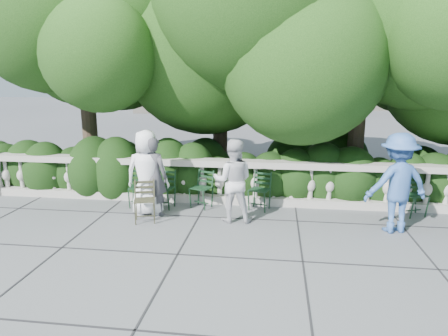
# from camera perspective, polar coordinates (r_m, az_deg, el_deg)

# --- Properties ---
(ground) EXTENTS (90.00, 90.00, 0.00)m
(ground) POSITION_cam_1_polar(r_m,az_deg,el_deg) (7.47, -1.01, -9.23)
(ground) COLOR #53565B
(ground) RESTS_ON ground
(balustrade) EXTENTS (12.00, 0.44, 1.00)m
(balustrade) POSITION_cam_1_polar(r_m,az_deg,el_deg) (9.00, 0.66, -2.05)
(balustrade) COLOR #9E998E
(balustrade) RESTS_ON ground
(shrub_hedge) EXTENTS (15.00, 2.60, 1.70)m
(shrub_hedge) POSITION_cam_1_polar(r_m,az_deg,el_deg) (10.28, 1.46, -2.95)
(shrub_hedge) COLOR black
(shrub_hedge) RESTS_ON ground
(tree_canopy) EXTENTS (15.04, 6.52, 6.78)m
(tree_canopy) POSITION_cam_1_polar(r_m,az_deg,el_deg) (10.10, 5.82, 19.40)
(tree_canopy) COLOR #3F3023
(tree_canopy) RESTS_ON ground
(chair_a) EXTENTS (0.48, 0.52, 0.84)m
(chair_a) POSITION_cam_1_polar(r_m,az_deg,el_deg) (8.96, -12.17, -5.69)
(chair_a) COLOR black
(chair_a) RESTS_ON ground
(chair_b) EXTENTS (0.59, 0.61, 0.84)m
(chair_b) POSITION_cam_1_polar(r_m,az_deg,el_deg) (8.73, -3.76, -5.90)
(chair_b) COLOR black
(chair_b) RESTS_ON ground
(chair_c) EXTENTS (0.52, 0.55, 0.84)m
(chair_c) POSITION_cam_1_polar(r_m,az_deg,el_deg) (8.80, -8.91, -5.89)
(chair_c) COLOR black
(chair_c) RESTS_ON ground
(chair_d) EXTENTS (0.56, 0.59, 0.84)m
(chair_d) POSITION_cam_1_polar(r_m,az_deg,el_deg) (8.59, 4.70, -6.23)
(chair_d) COLOR black
(chair_d) RESTS_ON ground
(chair_e) EXTENTS (0.59, 0.61, 0.84)m
(chair_e) POSITION_cam_1_polar(r_m,az_deg,el_deg) (9.09, 25.91, -6.45)
(chair_e) COLOR black
(chair_e) RESTS_ON ground
(chair_weathered) EXTENTS (0.56, 0.58, 0.84)m
(chair_weathered) POSITION_cam_1_polar(r_m,az_deg,el_deg) (8.02, -11.18, -7.89)
(chair_weathered) COLOR black
(chair_weathered) RESTS_ON ground
(person_businessman) EXTENTS (0.90, 0.61, 1.78)m
(person_businessman) POSITION_cam_1_polar(r_m,az_deg,el_deg) (8.33, -10.93, -0.68)
(person_businessman) COLOR white
(person_businessman) RESTS_ON ground
(person_woman_grey) EXTENTS (0.68, 0.53, 1.64)m
(person_woman_grey) POSITION_cam_1_polar(r_m,az_deg,el_deg) (8.29, -10.00, -1.20)
(person_woman_grey) COLOR #3D3D41
(person_woman_grey) RESTS_ON ground
(person_casual_man) EXTENTS (0.83, 0.66, 1.65)m
(person_casual_man) POSITION_cam_1_polar(r_m,az_deg,el_deg) (7.82, 1.29, -1.83)
(person_casual_man) COLOR silver
(person_casual_man) RESTS_ON ground
(person_older_blue) EXTENTS (1.33, 0.98, 1.84)m
(person_older_blue) POSITION_cam_1_polar(r_m,az_deg,el_deg) (7.92, 23.50, -2.00)
(person_older_blue) COLOR #375FA5
(person_older_blue) RESTS_ON ground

